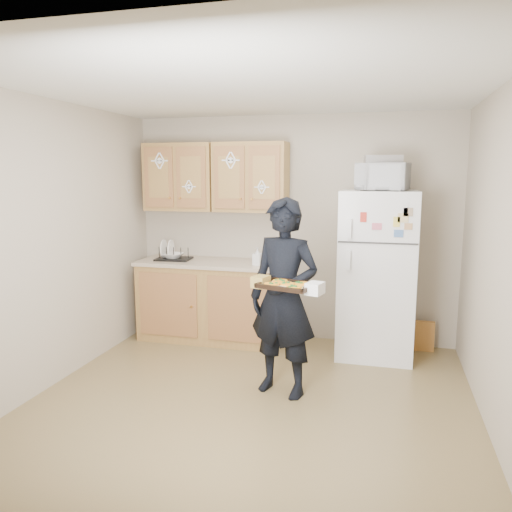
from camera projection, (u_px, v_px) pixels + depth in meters
The scene contains 24 objects.
floor at pixel (250, 403), 4.09m from camera, with size 3.60×3.60×0.00m, color brown.
ceiling at pixel (250, 86), 3.69m from camera, with size 3.60×3.60×0.00m, color silver.
wall_back at pixel (292, 229), 5.61m from camera, with size 3.60×0.04×2.50m, color #AB9E8A.
wall_front at pixel (141, 315), 2.17m from camera, with size 3.60×0.04×2.50m, color #AB9E8A.
wall_left at pixel (51, 245), 4.34m from camera, with size 0.04×3.60×2.50m, color #AB9E8A.
wall_right at pixel (501, 263), 3.44m from camera, with size 0.04×3.60×2.50m, color #AB9E8A.
refrigerator at pixel (377, 274), 5.08m from camera, with size 0.75×0.70×1.70m, color white.
base_cabinet at pixel (212, 302), 5.65m from camera, with size 1.60×0.60×0.86m, color brown.
countertop at pixel (212, 263), 5.57m from camera, with size 1.64×0.64×0.04m, color #BAA58F.
upper_cab_left at pixel (181, 177), 5.65m from camera, with size 0.80×0.33×0.75m, color brown.
upper_cab_right at pixel (251, 177), 5.45m from camera, with size 0.80×0.33×0.75m, color brown.
cereal_box at pixel (424, 336), 5.30m from camera, with size 0.20×0.07×0.32m, color gold.
person at pixel (284, 298), 4.17m from camera, with size 0.61×0.40×1.67m, color black.
baking_tray at pixel (287, 286), 3.85m from camera, with size 0.41×0.30×0.04m, color black.
pizza_front_left at pixel (272, 284), 3.84m from camera, with size 0.14×0.14×0.02m, color #FF9F20.
pizza_front_right at pixel (294, 287), 3.74m from camera, with size 0.14×0.14×0.02m, color #FF9F20.
pizza_back_left at pixel (280, 281), 3.95m from camera, with size 0.14×0.14×0.02m, color #FF9F20.
pizza_back_right at pixel (302, 284), 3.86m from camera, with size 0.14×0.14×0.02m, color #FF9F20.
pizza_center at pixel (287, 284), 3.85m from camera, with size 0.14×0.14×0.02m, color #FF9F20.
microwave at pixel (383, 177), 4.87m from camera, with size 0.48×0.33×0.27m, color white.
foil_pan at pixel (383, 159), 4.87m from camera, with size 0.35×0.24×0.07m, color silver.
dish_rack at pixel (174, 253), 5.65m from camera, with size 0.38×0.29×0.15m, color black.
bowl at pixel (173, 256), 5.66m from camera, with size 0.23×0.23×0.06m, color white.
soap_bottle at pixel (257, 256), 5.31m from camera, with size 0.09×0.09×0.19m, color white.
Camera 1 is at (1.02, -3.71, 1.86)m, focal length 35.00 mm.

